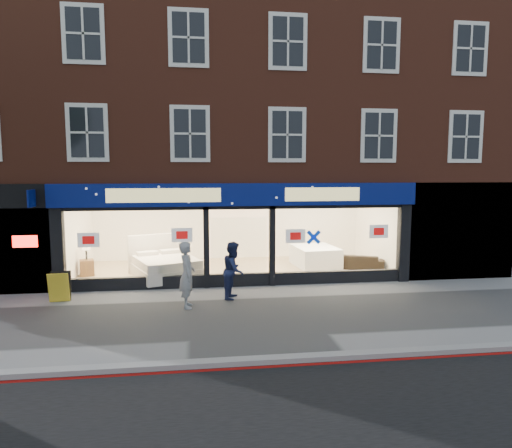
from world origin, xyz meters
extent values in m
plane|color=gray|center=(0.00, 0.00, 0.00)|extent=(120.00, 120.00, 0.00)
cube|color=#8C0A07|center=(0.00, -3.10, 0.01)|extent=(60.00, 0.10, 0.01)
cube|color=gray|center=(0.00, -2.90, 0.06)|extent=(60.00, 0.25, 0.12)
cube|color=tan|center=(0.00, 5.25, 0.05)|extent=(11.00, 4.50, 0.10)
cube|color=brown|center=(0.00, 7.00, 6.65)|extent=(19.00, 8.00, 6.70)
cube|color=#2D2D30|center=(0.00, 7.00, 10.15)|extent=(19.00, 8.00, 0.30)
cube|color=#061362|center=(0.00, 2.88, 2.95)|extent=(11.40, 0.28, 0.70)
cube|color=black|center=(0.00, 3.08, 0.20)|extent=(11.00, 0.18, 0.40)
cube|color=black|center=(-5.50, 3.05, 1.30)|extent=(0.35, 0.30, 2.60)
cube|color=black|center=(5.50, 3.05, 1.30)|extent=(0.35, 0.30, 2.60)
cube|color=white|center=(-3.25, 3.00, 1.45)|extent=(4.20, 0.02, 2.10)
cube|color=white|center=(3.25, 3.00, 1.45)|extent=(4.20, 0.02, 2.10)
cube|color=white|center=(0.00, 3.25, 1.15)|extent=(1.80, 0.02, 2.10)
cube|color=silver|center=(0.00, 7.50, 1.30)|extent=(11.00, 0.20, 2.60)
cube|color=#FFEAC6|center=(0.00, 5.25, 2.60)|extent=(11.00, 4.50, 0.12)
cube|color=#FF140C|center=(-6.40, 2.95, 1.60)|extent=(0.70, 0.04, 0.35)
cube|color=black|center=(7.50, 3.20, 1.65)|extent=(4.00, 0.40, 3.30)
cube|color=silver|center=(-2.38, 4.20, 0.29)|extent=(2.56, 2.75, 0.39)
cube|color=silver|center=(-2.38, 4.20, 0.63)|extent=(2.46, 2.64, 0.28)
cube|color=silver|center=(-2.80, 5.29, 0.77)|extent=(1.89, 0.83, 1.33)
cube|color=silver|center=(-3.06, 4.80, 0.83)|extent=(0.80, 0.59, 0.13)
cube|color=silver|center=(-2.28, 5.10, 0.83)|extent=(0.80, 0.59, 0.13)
cube|color=brown|center=(-5.10, 4.83, 0.38)|extent=(0.56, 0.56, 0.55)
cube|color=white|center=(3.10, 5.34, 0.22)|extent=(1.65, 2.00, 0.25)
cube|color=white|center=(3.10, 5.34, 0.47)|extent=(1.65, 2.00, 0.25)
cube|color=white|center=(3.10, 5.34, 0.71)|extent=(1.65, 2.00, 0.25)
imported|color=black|center=(4.60, 4.67, 0.36)|extent=(1.92, 1.38, 0.52)
cube|color=yellow|center=(-5.21, 1.98, 0.43)|extent=(0.59, 0.41, 0.86)
imported|color=#93959A|center=(-1.63, 0.98, 0.90)|extent=(0.44, 0.67, 1.80)
imported|color=#1A224A|center=(-0.30, 1.70, 0.83)|extent=(0.84, 0.96, 1.66)
camera|label=1|loc=(-1.40, -11.20, 3.66)|focal=32.00mm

